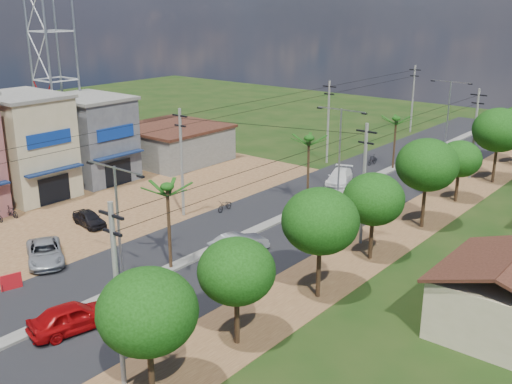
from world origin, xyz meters
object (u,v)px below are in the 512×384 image
car_red_near (73,317)px  car_white_far (339,178)px  car_parked_dark (89,219)px  car_silver_mid (239,244)px  roadside_sign (11,282)px  moto_rider_east (66,326)px  car_parked_silver (45,253)px

car_red_near → car_white_far: 32.49m
car_parked_dark → car_red_near: bearing=-120.3°
car_silver_mid → roadside_sign: car_silver_mid is taller
car_parked_dark → moto_rider_east: car_parked_dark is taller
car_red_near → car_parked_dark: 16.18m
car_silver_mid → car_white_far: size_ratio=0.88×
car_parked_silver → roadside_sign: car_parked_silver is taller
car_silver_mid → car_parked_dark: (-12.75, -3.37, -0.10)m
car_parked_silver → roadside_sign: (2.00, -3.63, -0.16)m
car_white_far → car_parked_dark: car_white_far is taller
car_white_far → moto_rider_east: car_white_far is taller
moto_rider_east → roadside_sign: bearing=17.4°
moto_rider_east → roadside_sign: (-7.14, 0.91, 0.04)m
car_red_near → car_white_far: (-3.12, 32.33, -0.09)m
car_parked_dark → moto_rider_east: size_ratio=1.93×
car_parked_dark → roadside_sign: size_ratio=2.87×
car_red_near → car_parked_dark: car_red_near is taller
car_parked_silver → moto_rider_east: size_ratio=2.65×
car_white_far → car_parked_silver: car_white_far is taller
car_parked_dark → roadside_sign: 11.18m
moto_rider_east → car_red_near: bearing=-62.9°
car_silver_mid → moto_rider_east: 14.04m
car_silver_mid → car_parked_silver: 13.27m
car_silver_mid → car_parked_dark: bearing=31.5°
car_parked_silver → car_parked_dark: bearing=58.2°
car_parked_silver → moto_rider_east: bearing=-87.8°
car_silver_mid → car_parked_silver: bearing=62.3°
car_red_near → car_parked_dark: size_ratio=1.32×
car_silver_mid → car_parked_silver: (-9.28, -9.49, -0.03)m
car_parked_silver → roadside_sign: size_ratio=3.93×
car_white_far → roadside_sign: 32.17m
car_white_far → moto_rider_east: 32.98m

